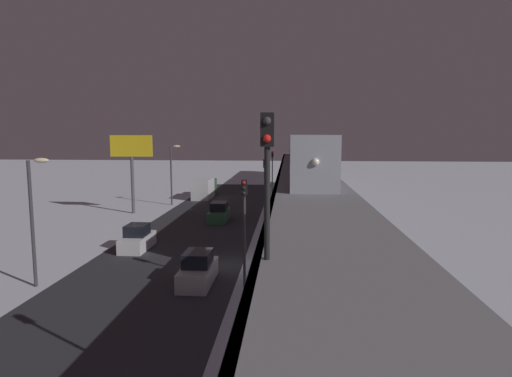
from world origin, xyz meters
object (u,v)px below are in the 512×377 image
(rail_signal, at_px, (267,161))
(traffic_light_near, at_px, (244,218))
(sedan_green_2, at_px, (219,213))
(commercial_billboard, at_px, (132,154))
(sedan_white, at_px, (137,239))
(box_truck, at_px, (204,188))
(traffic_light_far, at_px, (272,166))
(traffic_light_mid, at_px, (265,180))
(sedan_silver, at_px, (198,270))
(subway_train, at_px, (300,146))

(rail_signal, height_order, traffic_light_near, rail_signal)
(sedan_green_2, bearing_deg, commercial_billboard, 161.18)
(sedan_white, relative_size, box_truck, 0.55)
(sedan_white, height_order, traffic_light_far, traffic_light_far)
(sedan_white, relative_size, traffic_light_near, 0.63)
(traffic_light_mid, bearing_deg, commercial_billboard, -8.95)
(traffic_light_mid, bearing_deg, sedan_silver, 81.84)
(rail_signal, distance_m, sedan_white, 24.81)
(traffic_light_far, distance_m, commercial_billboard, 24.00)
(sedan_silver, distance_m, commercial_billboard, 26.44)
(traffic_light_near, bearing_deg, subway_train, -96.20)
(sedan_silver, bearing_deg, traffic_light_near, -10.87)
(box_truck, xyz_separation_m, traffic_light_mid, (-9.50, 15.31, 2.85))
(traffic_light_near, relative_size, traffic_light_mid, 1.00)
(box_truck, xyz_separation_m, traffic_light_far, (-9.50, -5.46, 2.85))
(subway_train, bearing_deg, box_truck, 5.35)
(subway_train, height_order, rail_signal, rail_signal)
(subway_train, distance_m, traffic_light_near, 37.70)
(sedan_white, xyz_separation_m, traffic_light_far, (-9.30, -33.61, 3.40))
(sedan_green_2, bearing_deg, subway_train, 63.75)
(sedan_white, distance_m, box_truck, 28.16)
(sedan_silver, relative_size, traffic_light_mid, 0.66)
(traffic_light_near, bearing_deg, box_truck, -75.25)
(traffic_light_near, bearing_deg, rail_signal, 98.68)
(sedan_green_2, xyz_separation_m, box_truck, (4.80, -16.50, 0.55))
(rail_signal, height_order, traffic_light_far, rail_signal)
(sedan_silver, distance_m, sedan_green_2, 19.11)
(sedan_silver, height_order, sedan_white, same)
(box_truck, xyz_separation_m, commercial_billboard, (5.71, 12.92, 5.48))
(rail_signal, distance_m, traffic_light_near, 13.64)
(sedan_white, bearing_deg, traffic_light_near, 139.53)
(traffic_light_mid, bearing_deg, traffic_light_near, 90.00)
(subway_train, distance_m, rail_signal, 50.28)
(subway_train, xyz_separation_m, traffic_light_far, (4.06, -4.19, -3.13))
(sedan_white, relative_size, sedan_green_2, 0.86)
(traffic_light_mid, bearing_deg, rail_signal, 93.34)
(sedan_silver, height_order, traffic_light_mid, traffic_light_mid)
(traffic_light_near, bearing_deg, sedan_green_2, -76.51)
(sedan_silver, relative_size, commercial_billboard, 0.48)
(box_truck, height_order, traffic_light_near, traffic_light_near)
(traffic_light_near, distance_m, traffic_light_far, 41.55)
(sedan_green_2, bearing_deg, box_truck, 106.22)
(sedan_silver, distance_m, traffic_light_far, 41.23)
(box_truck, distance_m, traffic_light_mid, 18.24)
(sedan_white, xyz_separation_m, traffic_light_mid, (-9.30, -12.84, 3.40))
(traffic_light_near, relative_size, traffic_light_far, 1.00)
(commercial_billboard, bearing_deg, traffic_light_far, -129.61)
(rail_signal, height_order, traffic_light_mid, rail_signal)
(subway_train, height_order, commercial_billboard, subway_train)
(commercial_billboard, bearing_deg, traffic_light_near, 123.28)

